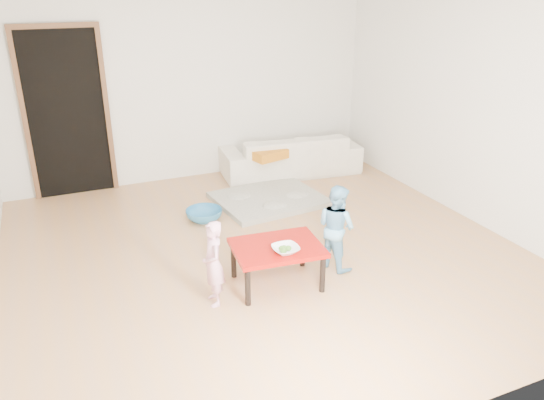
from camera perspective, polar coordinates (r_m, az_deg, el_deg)
floor at (r=5.45m, az=-0.84°, el=-5.57°), size 5.00×5.00×0.01m
back_wall at (r=7.28m, az=-8.69°, el=12.34°), size 5.00×0.02×2.60m
right_wall at (r=6.33m, az=20.77°, el=9.60°), size 0.02×5.00×2.60m
doorway at (r=7.09m, az=-21.20°, el=8.52°), size 1.02×0.08×2.11m
sofa at (r=7.54m, az=1.99°, el=4.96°), size 2.00×0.95×0.56m
cushion at (r=7.08m, az=-0.59°, el=5.04°), size 0.54×0.50×0.12m
red_table at (r=4.81m, az=0.54°, el=-7.00°), size 0.84×0.66×0.39m
bowl at (r=4.60m, az=1.47°, el=-5.33°), size 0.23×0.23×0.06m
broccoli at (r=4.60m, az=1.47°, el=-5.34°), size 0.12×0.12×0.06m
child_pink at (r=4.49m, az=-6.33°, el=-6.82°), size 0.20×0.29×0.76m
child_blue at (r=5.04m, az=6.94°, el=-2.88°), size 0.42×0.48×0.83m
basin at (r=6.15m, az=-7.31°, el=-1.60°), size 0.42×0.42×0.13m
blanket at (r=6.63m, az=-0.32°, el=0.10°), size 1.36×1.17×0.06m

